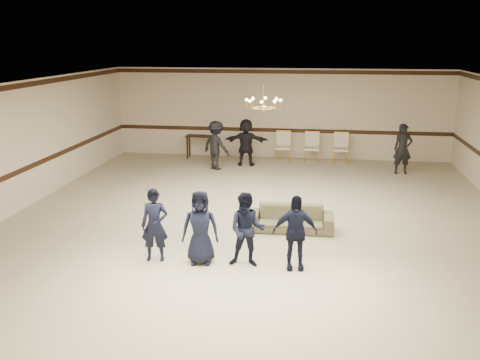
# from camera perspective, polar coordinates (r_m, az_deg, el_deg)

# --- Properties ---
(room) EXTENTS (12.01, 14.01, 3.21)m
(room) POSITION_cam_1_polar(r_m,az_deg,el_deg) (12.40, 1.99, 2.79)
(room) COLOR tan
(room) RESTS_ON ground
(chair_rail) EXTENTS (12.00, 0.02, 0.14)m
(chair_rail) POSITION_cam_1_polar(r_m,az_deg,el_deg) (19.35, 4.33, 5.35)
(chair_rail) COLOR #341B0F
(chair_rail) RESTS_ON wall_back
(crown_molding) EXTENTS (12.00, 0.02, 0.14)m
(crown_molding) POSITION_cam_1_polar(r_m,az_deg,el_deg) (19.11, 4.46, 11.51)
(crown_molding) COLOR #341B0F
(crown_molding) RESTS_ON wall_back
(chandelier) EXTENTS (0.94, 0.94, 0.89)m
(chandelier) POSITION_cam_1_polar(r_m,az_deg,el_deg) (13.18, 2.54, 9.12)
(chandelier) COLOR gold
(chandelier) RESTS_ON ceiling
(boy_a) EXTENTS (0.57, 0.41, 1.44)m
(boy_a) POSITION_cam_1_polar(r_m,az_deg,el_deg) (10.42, -9.14, -4.81)
(boy_a) COLOR black
(boy_a) RESTS_ON floor
(boy_b) EXTENTS (0.75, 0.54, 1.44)m
(boy_b) POSITION_cam_1_polar(r_m,az_deg,el_deg) (10.20, -4.29, -5.11)
(boy_b) COLOR black
(boy_b) RESTS_ON floor
(boy_c) EXTENTS (0.71, 0.55, 1.44)m
(boy_c) POSITION_cam_1_polar(r_m,az_deg,el_deg) (10.04, 0.75, -5.38)
(boy_c) COLOR black
(boy_c) RESTS_ON floor
(boy_d) EXTENTS (0.89, 0.47, 1.44)m
(boy_d) POSITION_cam_1_polar(r_m,az_deg,el_deg) (9.97, 5.91, -5.62)
(boy_d) COLOR black
(boy_d) RESTS_ON floor
(settee) EXTENTS (1.92, 0.78, 0.56)m
(settee) POSITION_cam_1_polar(r_m,az_deg,el_deg) (12.07, 5.45, -4.12)
(settee) COLOR #656543
(settee) RESTS_ON floor
(adult_left) EXTENTS (1.20, 1.05, 1.61)m
(adult_left) POSITION_cam_1_polar(r_m,az_deg,el_deg) (17.53, -2.58, 3.73)
(adult_left) COLOR black
(adult_left) RESTS_ON floor
(adult_mid) EXTENTS (1.50, 0.50, 1.61)m
(adult_mid) POSITION_cam_1_polar(r_m,az_deg,el_deg) (18.06, 0.65, 4.08)
(adult_mid) COLOR black
(adult_mid) RESTS_ON floor
(adult_right) EXTENTS (0.63, 0.46, 1.61)m
(adult_right) POSITION_cam_1_polar(r_m,az_deg,el_deg) (17.72, 17.07, 3.20)
(adult_right) COLOR black
(adult_right) RESTS_ON floor
(banquet_chair_left) EXTENTS (0.55, 0.55, 1.06)m
(banquet_chair_left) POSITION_cam_1_polar(r_m,az_deg,el_deg) (18.67, 4.63, 3.52)
(banquet_chair_left) COLOR beige
(banquet_chair_left) RESTS_ON floor
(banquet_chair_mid) EXTENTS (0.52, 0.52, 1.06)m
(banquet_chair_mid) POSITION_cam_1_polar(r_m,az_deg,el_deg) (18.63, 7.70, 3.41)
(banquet_chair_mid) COLOR beige
(banquet_chair_mid) RESTS_ON floor
(banquet_chair_right) EXTENTS (0.53, 0.53, 1.06)m
(banquet_chair_right) POSITION_cam_1_polar(r_m,az_deg,el_deg) (18.65, 10.78, 3.29)
(banquet_chair_right) COLOR beige
(banquet_chair_right) RESTS_ON floor
(console_table) EXTENTS (1.03, 0.50, 0.84)m
(console_table) POSITION_cam_1_polar(r_m,az_deg,el_deg) (19.31, -4.27, 3.58)
(console_table) COLOR black
(console_table) RESTS_ON floor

